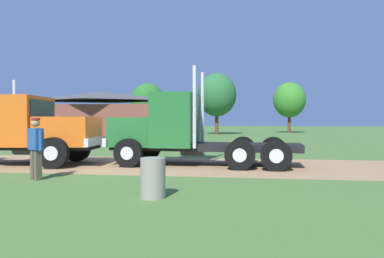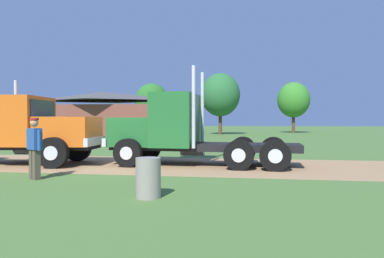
# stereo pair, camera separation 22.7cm
# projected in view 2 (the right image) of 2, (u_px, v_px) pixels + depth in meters

# --- Properties ---
(ground_plane) EXTENTS (200.00, 200.00, 0.00)m
(ground_plane) POSITION_uv_depth(u_px,v_px,m) (114.00, 164.00, 14.22)
(ground_plane) COLOR #496C31
(dirt_track) EXTENTS (120.00, 5.49, 0.01)m
(dirt_track) POSITION_uv_depth(u_px,v_px,m) (114.00, 164.00, 14.22)
(dirt_track) COLOR #A17B52
(dirt_track) RESTS_ON ground_plane
(truck_foreground_white) EXTENTS (7.58, 3.02, 3.78)m
(truck_foreground_white) POSITION_uv_depth(u_px,v_px,m) (177.00, 132.00, 14.06)
(truck_foreground_white) COLOR black
(truck_foreground_white) RESTS_ON ground_plane
(truck_near_left) EXTENTS (8.05, 3.24, 3.49)m
(truck_near_left) POSITION_uv_depth(u_px,v_px,m) (27.00, 133.00, 14.14)
(truck_near_left) COLOR black
(truck_near_left) RESTS_ON ground_plane
(visitor_walking_mid) EXTENTS (0.59, 0.47, 1.84)m
(visitor_walking_mid) POSITION_uv_depth(u_px,v_px,m) (35.00, 145.00, 10.46)
(visitor_walking_mid) COLOR #264C8C
(visitor_walking_mid) RESTS_ON ground_plane
(steel_barrel) EXTENTS (0.57, 0.57, 0.91)m
(steel_barrel) POSITION_uv_depth(u_px,v_px,m) (148.00, 178.00, 7.99)
(steel_barrel) COLOR gray
(steel_barrel) RESTS_ON ground_plane
(shed_building) EXTENTS (14.44, 8.11, 5.13)m
(shed_building) POSITION_uv_depth(u_px,v_px,m) (103.00, 114.00, 41.15)
(shed_building) COLOR brown
(shed_building) RESTS_ON ground_plane
(tree_left) EXTENTS (5.59, 5.59, 7.88)m
(tree_left) POSITION_uv_depth(u_px,v_px,m) (152.00, 102.00, 57.80)
(tree_left) COLOR #513823
(tree_left) RESTS_ON ground_plane
(tree_mid) EXTENTS (4.97, 4.97, 7.75)m
(tree_mid) POSITION_uv_depth(u_px,v_px,m) (220.00, 95.00, 44.48)
(tree_mid) COLOR #513823
(tree_mid) RESTS_ON ground_plane
(tree_right) EXTENTS (4.54, 4.54, 7.19)m
(tree_right) POSITION_uv_depth(u_px,v_px,m) (294.00, 100.00, 49.74)
(tree_right) COLOR #513823
(tree_right) RESTS_ON ground_plane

